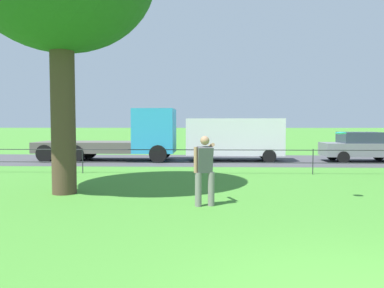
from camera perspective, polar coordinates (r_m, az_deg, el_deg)
street_strip at (r=20.37m, az=7.50°, el=-2.45°), size 80.00×6.39×0.01m
park_fence at (r=14.88m, az=9.47°, el=-1.97°), size 31.89×0.04×1.00m
person_thrower at (r=9.04m, az=1.93°, el=-3.73°), size 0.50×0.85×1.70m
frisbee at (r=10.41m, az=21.72°, el=1.56°), size 0.31×0.31×0.07m
flatbed_truck_far_right at (r=20.23m, az=-9.82°, el=0.94°), size 7.31×2.44×2.75m
panel_van_right at (r=19.92m, az=6.54°, el=1.08°), size 5.07×2.24×2.24m
car_grey_far_left at (r=21.25m, az=24.35°, el=-0.38°), size 4.01×1.83×1.54m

